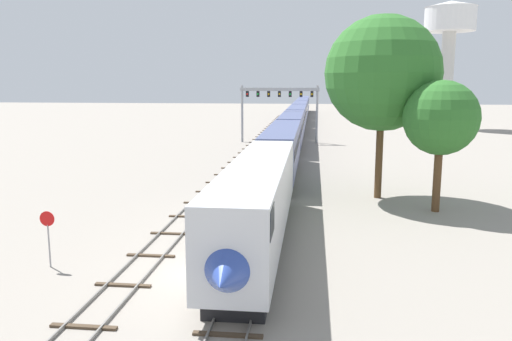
{
  "coord_description": "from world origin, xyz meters",
  "views": [
    {
      "loc": [
        4.95,
        -22.88,
        9.11
      ],
      "look_at": [
        1.0,
        12.0,
        3.0
      ],
      "focal_mm": 35.49,
      "sensor_mm": 36.0,
      "label": 1
    }
  ],
  "objects_px": {
    "signal_gantry": "(279,100)",
    "stop_sign": "(48,231)",
    "passenger_train": "(297,118)",
    "water_tower": "(450,28)",
    "trackside_tree_left": "(441,118)",
    "trackside_tree_mid": "(383,74)"
  },
  "relations": [
    {
      "from": "trackside_tree_left",
      "to": "signal_gantry",
      "type": "bearing_deg",
      "value": 108.8
    },
    {
      "from": "water_tower",
      "to": "trackside_tree_left",
      "type": "xyz_separation_m",
      "value": [
        -17.64,
        -70.35,
        -13.06
      ]
    },
    {
      "from": "stop_sign",
      "to": "trackside_tree_mid",
      "type": "height_order",
      "value": "trackside_tree_mid"
    },
    {
      "from": "signal_gantry",
      "to": "stop_sign",
      "type": "distance_m",
      "value": 55.6
    },
    {
      "from": "signal_gantry",
      "to": "trackside_tree_left",
      "type": "bearing_deg",
      "value": -71.2
    },
    {
      "from": "stop_sign",
      "to": "trackside_tree_mid",
      "type": "xyz_separation_m",
      "value": [
        18.19,
        17.69,
        7.93
      ]
    },
    {
      "from": "water_tower",
      "to": "trackside_tree_left",
      "type": "relative_size",
      "value": 2.68
    },
    {
      "from": "stop_sign",
      "to": "signal_gantry",
      "type": "bearing_deg",
      "value": 81.96
    },
    {
      "from": "passenger_train",
      "to": "signal_gantry",
      "type": "relative_size",
      "value": 12.69
    },
    {
      "from": "passenger_train",
      "to": "trackside_tree_mid",
      "type": "height_order",
      "value": "trackside_tree_mid"
    },
    {
      "from": "signal_gantry",
      "to": "stop_sign",
      "type": "xyz_separation_m",
      "value": [
        -7.75,
        -54.87,
        -4.55
      ]
    },
    {
      "from": "stop_sign",
      "to": "trackside_tree_mid",
      "type": "relative_size",
      "value": 0.2
    },
    {
      "from": "stop_sign",
      "to": "water_tower",
      "type": "bearing_deg",
      "value": 64.87
    },
    {
      "from": "water_tower",
      "to": "stop_sign",
      "type": "bearing_deg",
      "value": -115.13
    },
    {
      "from": "passenger_train",
      "to": "water_tower",
      "type": "bearing_deg",
      "value": 24.41
    },
    {
      "from": "signal_gantry",
      "to": "trackside_tree_left",
      "type": "distance_m",
      "value": 43.52
    },
    {
      "from": "passenger_train",
      "to": "water_tower",
      "type": "distance_m",
      "value": 36.55
    },
    {
      "from": "signal_gantry",
      "to": "water_tower",
      "type": "height_order",
      "value": "water_tower"
    },
    {
      "from": "passenger_train",
      "to": "trackside_tree_mid",
      "type": "relative_size",
      "value": 10.76
    },
    {
      "from": "trackside_tree_left",
      "to": "trackside_tree_mid",
      "type": "xyz_separation_m",
      "value": [
        -3.58,
        4.02,
        3.14
      ]
    },
    {
      "from": "passenger_train",
      "to": "signal_gantry",
      "type": "height_order",
      "value": "signal_gantry"
    },
    {
      "from": "signal_gantry",
      "to": "trackside_tree_left",
      "type": "relative_size",
      "value": 1.3
    }
  ]
}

